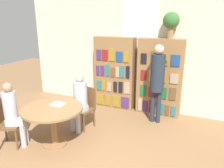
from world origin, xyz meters
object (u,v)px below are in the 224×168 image
at_px(bookshelf_right, 160,78).
at_px(seated_reader_left, 79,99).
at_px(reading_table, 53,115).
at_px(seated_reader_right, 13,112).
at_px(chair_left_side, 85,105).
at_px(flower_vase, 171,22).
at_px(librarian_standing, 158,76).
at_px(chair_near_camera, 4,121).
at_px(bookshelf_left, 115,73).

xyz_separation_m(bookshelf_right, seated_reader_left, (-1.34, -1.50, -0.22)).
bearing_deg(bookshelf_right, reading_table, -123.80).
relative_size(reading_table, seated_reader_right, 0.90).
bearing_deg(chair_left_side, seated_reader_right, 66.40).
relative_size(flower_vase, librarian_standing, 0.33).
xyz_separation_m(chair_near_camera, chair_left_side, (0.97, 1.25, 0.00)).
bearing_deg(reading_table, librarian_standing, 48.09).
bearing_deg(librarian_standing, seated_reader_right, -137.26).
bearing_deg(bookshelf_left, seated_reader_right, -110.57).
xyz_separation_m(reading_table, librarian_standing, (1.53, 1.70, 0.48)).
bearing_deg(flower_vase, reading_table, -126.76).
xyz_separation_m(reading_table, chair_left_side, (0.17, 0.87, -0.11)).
relative_size(chair_left_side, librarian_standing, 0.50).
relative_size(chair_left_side, seated_reader_left, 0.72).
height_order(flower_vase, chair_near_camera, flower_vase).
relative_size(reading_table, chair_left_side, 1.24).
distance_m(chair_left_side, librarian_standing, 1.70).
bearing_deg(seated_reader_right, bookshelf_right, 114.69).
height_order(bookshelf_right, seated_reader_left, bookshelf_right).
height_order(bookshelf_right, seated_reader_right, bookshelf_right).
height_order(chair_near_camera, seated_reader_left, seated_reader_left).
relative_size(chair_left_side, seated_reader_right, 0.72).
xyz_separation_m(bookshelf_right, reading_table, (-1.47, -2.20, -0.32)).
relative_size(flower_vase, seated_reader_left, 0.47).
bearing_deg(reading_table, seated_reader_right, -154.87).
bearing_deg(reading_table, chair_near_camera, -154.87).
bearing_deg(bookshelf_left, flower_vase, 0.21).
relative_size(flower_vase, seated_reader_right, 0.47).
relative_size(bookshelf_left, librarian_standing, 1.04).
distance_m(chair_near_camera, seated_reader_right, 0.26).
bearing_deg(seated_reader_left, reading_table, 90.00).
relative_size(reading_table, seated_reader_left, 0.90).
xyz_separation_m(chair_near_camera, seated_reader_right, (0.17, 0.08, 0.19)).
distance_m(chair_near_camera, chair_left_side, 1.59).
distance_m(flower_vase, reading_table, 3.19).
xyz_separation_m(flower_vase, seated_reader_right, (-2.29, -2.50, -1.55)).
bearing_deg(reading_table, bookshelf_left, 82.22).
xyz_separation_m(bookshelf_left, seated_reader_right, (-0.94, -2.50, -0.24)).
bearing_deg(seated_reader_left, bookshelf_left, -85.44).
relative_size(seated_reader_left, librarian_standing, 0.69).
relative_size(chair_near_camera, librarian_standing, 0.50).
distance_m(bookshelf_left, seated_reader_left, 1.53).
bearing_deg(librarian_standing, bookshelf_right, 95.90).
bearing_deg(bookshelf_right, chair_left_side, -134.53).
distance_m(bookshelf_left, librarian_standing, 1.33).
bearing_deg(chair_near_camera, reading_table, 90.00).
distance_m(bookshelf_left, chair_left_side, 1.40).
bearing_deg(chair_left_side, bookshelf_left, -84.84).
xyz_separation_m(flower_vase, seated_reader_left, (-1.51, -1.51, -1.53)).
distance_m(bookshelf_right, chair_near_camera, 3.47).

